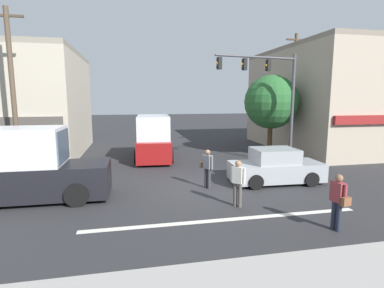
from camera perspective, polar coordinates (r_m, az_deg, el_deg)
The scene contains 14 objects.
ground_plane at distance 12.99m, azimuth 1.76°, elevation -8.32°, with size 120.00×120.00×0.00m, color #2B2B2D.
lane_marking_stripe at distance 9.82m, azimuth 6.65°, elevation -14.11°, with size 9.00×0.24×0.01m, color silver.
building_left_block at distance 23.49m, azimuth -32.72°, elevation 6.44°, with size 10.19×10.17×6.87m.
building_right_corner at distance 25.91m, azimuth 26.21°, elevation 7.69°, with size 10.11×11.95×7.48m.
street_tree at distance 20.31m, azimuth 14.84°, elevation 7.71°, with size 3.48×3.48×5.30m.
utility_pole_near_left at distance 15.99m, azimuth -30.93°, elevation 8.34°, with size 1.40×0.22×7.78m.
utility_pole_far_right at distance 21.71m, azimuth 18.80°, elevation 9.22°, with size 1.40×0.22×8.03m.
traffic_light_mast at distance 17.21m, azimuth 15.22°, elevation 10.07°, with size 4.85×0.85×6.20m.
box_truck_crossing_rightbound at distance 12.68m, azimuth -29.22°, elevation -4.01°, with size 5.63×2.30×2.75m.
sedan_waiting_far at distance 14.06m, azimuth 15.63°, elevation -4.31°, with size 4.16×1.99×1.58m.
box_truck_approaching_near at distance 18.98m, azimuth -7.34°, elevation 0.92°, with size 2.54×5.73×2.75m.
pedestrian_foreground_with_bag at distance 9.65m, azimuth 26.07°, elevation -9.38°, with size 0.31×0.69×1.67m.
pedestrian_mid_crossing at distance 12.70m, azimuth 2.92°, elevation -4.27°, with size 0.48×0.66×1.67m.
pedestrian_far_side at distance 10.67m, azimuth 8.72°, elevation -6.90°, with size 0.43×0.43×1.67m.
Camera 1 is at (-2.90, -12.08, 3.80)m, focal length 28.00 mm.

